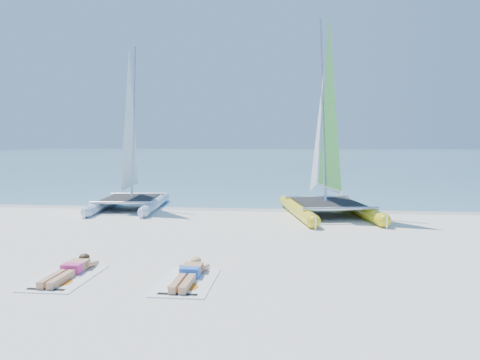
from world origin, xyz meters
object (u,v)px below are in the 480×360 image
(towel_a, at_px, (66,278))
(sunbather_a, at_px, (71,269))
(catamaran_yellow, at_px, (324,149))
(towel_b, at_px, (187,282))
(sunbather_b, at_px, (189,273))
(catamaran_blue, at_px, (130,157))

(towel_a, distance_m, sunbather_a, 0.22)
(catamaran_yellow, bearing_deg, towel_b, -120.72)
(towel_a, xyz_separation_m, sunbather_b, (2.37, 0.19, 0.11))
(towel_a, bearing_deg, sunbather_a, 90.00)
(catamaran_blue, bearing_deg, catamaran_yellow, -8.52)
(sunbather_b, bearing_deg, catamaran_yellow, 70.02)
(catamaran_yellow, xyz_separation_m, sunbather_b, (-3.08, -8.48, -2.20))
(catamaran_blue, bearing_deg, sunbather_a, -83.65)
(sunbather_a, height_order, towel_b, sunbather_a)
(sunbather_a, relative_size, sunbather_b, 1.00)
(catamaran_yellow, height_order, sunbather_b, catamaran_yellow)
(catamaran_blue, height_order, towel_b, catamaran_blue)
(catamaran_blue, distance_m, sunbather_b, 9.98)
(catamaran_blue, height_order, towel_a, catamaran_blue)
(catamaran_blue, bearing_deg, towel_b, -70.46)
(catamaran_blue, xyz_separation_m, towel_a, (1.90, -9.02, -1.96))
(sunbather_a, bearing_deg, towel_a, -90.00)
(catamaran_blue, distance_m, catamaran_yellow, 7.37)
(catamaran_blue, distance_m, towel_b, 10.17)
(catamaran_blue, relative_size, sunbather_b, 3.82)
(sunbather_a, relative_size, towel_b, 0.93)
(catamaran_blue, height_order, sunbather_b, catamaran_blue)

